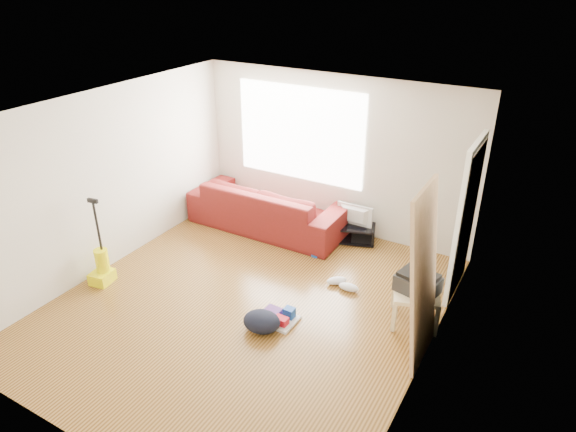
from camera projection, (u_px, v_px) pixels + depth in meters
The scene contains 13 objects.
room at pixel (255, 214), 6.11m from camera, with size 4.51×5.01×2.51m.
sofa at pixel (268, 227), 8.49m from camera, with size 2.57×1.01×0.75m, color #5A1310.
tv_stand at pixel (352, 233), 8.02m from camera, with size 0.79×0.61×0.26m.
tv at pixel (353, 216), 7.89m from camera, with size 0.58×0.08×0.33m, color black.
side_table at pixel (416, 296), 6.12m from camera, with size 0.68×0.68×0.44m.
printer at pixel (418, 283), 6.04m from camera, with size 0.54×0.46×0.25m.
bucket at pixel (318, 254), 7.71m from camera, with size 0.26×0.26×0.26m, color #1449B0.
toilet_paper at pixel (317, 243), 7.63m from camera, with size 0.12×0.12×0.11m, color white.
cleaning_tray at pixel (279, 317), 6.27m from camera, with size 0.47×0.38×0.16m.
backpack at pixel (262, 330), 6.12m from camera, with size 0.45×0.36×0.25m, color black.
sneakers at pixel (343, 284), 6.90m from camera, with size 0.49×0.27×0.11m.
vacuum at pixel (102, 267), 6.95m from camera, with size 0.30×0.33×1.23m.
door_panel at pixel (413, 352), 5.78m from camera, with size 0.04×0.80×2.01m, color #A8864D.
Camera 1 is at (3.13, -4.41, 3.95)m, focal length 32.00 mm.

